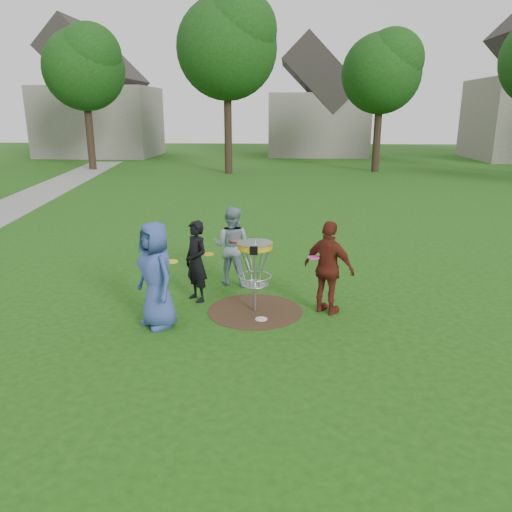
# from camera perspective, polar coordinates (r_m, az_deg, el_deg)

# --- Properties ---
(ground) EXTENTS (100.00, 100.00, 0.00)m
(ground) POSITION_cam_1_polar(r_m,az_deg,el_deg) (9.52, -0.11, -6.30)
(ground) COLOR #19470F
(ground) RESTS_ON ground
(dirt_patch) EXTENTS (1.80, 1.80, 0.01)m
(dirt_patch) POSITION_cam_1_polar(r_m,az_deg,el_deg) (9.52, -0.11, -6.27)
(dirt_patch) COLOR #47331E
(dirt_patch) RESTS_ON ground
(player_blue) EXTENTS (1.07, 1.07, 1.88)m
(player_blue) POSITION_cam_1_polar(r_m,az_deg,el_deg) (8.74, -11.34, -2.15)
(player_blue) COLOR #33478D
(player_blue) RESTS_ON ground
(player_black) EXTENTS (0.69, 0.70, 1.62)m
(player_black) POSITION_cam_1_polar(r_m,az_deg,el_deg) (9.86, -6.85, -0.60)
(player_black) COLOR black
(player_black) RESTS_ON ground
(player_grey) EXTENTS (0.95, 0.81, 1.71)m
(player_grey) POSITION_cam_1_polar(r_m,az_deg,el_deg) (10.75, -2.78, 1.16)
(player_grey) COLOR gray
(player_grey) RESTS_ON ground
(player_maroon) EXTENTS (1.09, 0.94, 1.76)m
(player_maroon) POSITION_cam_1_polar(r_m,az_deg,el_deg) (9.24, 8.32, -1.38)
(player_maroon) COLOR #5C1E15
(player_maroon) RESTS_ON ground
(disc_on_grass) EXTENTS (0.22, 0.22, 0.02)m
(disc_on_grass) POSITION_cam_1_polar(r_m,az_deg,el_deg) (9.14, 0.61, -7.24)
(disc_on_grass) COLOR silver
(disc_on_grass) RESTS_ON ground
(disc_golf_basket) EXTENTS (0.66, 0.67, 1.38)m
(disc_golf_basket) POSITION_cam_1_polar(r_m,az_deg,el_deg) (9.17, -0.12, -0.41)
(disc_golf_basket) COLOR #9EA0A5
(disc_golf_basket) RESTS_ON ground
(held_discs) EXTENTS (2.70, 2.15, 0.17)m
(held_discs) POSITION_cam_1_polar(r_m,az_deg,el_deg) (9.45, -2.67, 0.37)
(held_discs) COLOR yellow
(held_discs) RESTS_ON ground
(tree_row) EXTENTS (51.20, 17.42, 9.90)m
(tree_row) POSITION_cam_1_polar(r_m,az_deg,el_deg) (29.55, 3.60, 21.21)
(tree_row) COLOR #38281C
(tree_row) RESTS_ON ground
(house_row) EXTENTS (44.50, 10.65, 11.62)m
(house_row) POSITION_cam_1_polar(r_m,az_deg,el_deg) (42.05, 9.78, 16.73)
(house_row) COLOR gray
(house_row) RESTS_ON ground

